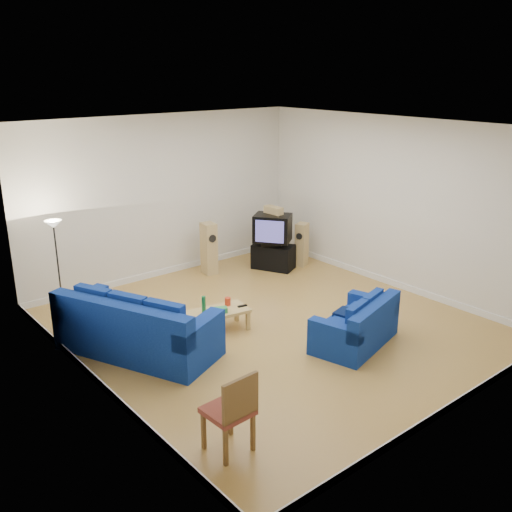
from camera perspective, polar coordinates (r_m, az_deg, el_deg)
room at (r=8.86m, az=1.64°, el=2.09°), size 6.01×6.51×3.21m
sofa_three_seat at (r=8.59m, az=-11.95°, el=-7.48°), size 1.90×2.58×0.91m
sofa_loveseat at (r=8.82m, az=10.12°, el=-7.08°), size 1.62×1.16×0.73m
coffee_table at (r=9.12m, az=-3.86°, el=-5.75°), size 1.05×0.65×0.36m
bottle at (r=8.97m, az=-5.25°, el=-4.87°), size 0.07×0.07×0.28m
tissue_box at (r=9.00m, az=-3.58°, el=-5.42°), size 0.24×0.19×0.09m
red_canister at (r=9.25m, az=-2.85°, el=-4.56°), size 0.11×0.11×0.13m
remote at (r=9.22m, az=-1.37°, el=-5.01°), size 0.16×0.08×0.02m
tv_stand at (r=11.92m, az=1.74°, el=-0.06°), size 0.79×0.96×0.51m
av_receiver at (r=11.83m, az=1.57°, el=1.34°), size 0.54×0.54×0.10m
television at (r=11.68m, az=1.66°, el=2.80°), size 0.86×0.90×0.56m
centre_speaker at (r=11.69m, az=1.77°, el=4.61°), size 0.20×0.43×0.15m
speaker_left at (r=11.58m, az=-4.72°, el=0.75°), size 0.28×0.35×1.06m
speaker_right at (r=12.07m, az=4.59°, el=1.15°), size 0.33×0.30×0.93m
floor_lamp at (r=9.93m, az=-19.48°, el=1.77°), size 0.28×0.28×1.65m
dining_chair at (r=6.32m, az=-2.40°, el=-15.06°), size 0.49×0.49×0.98m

